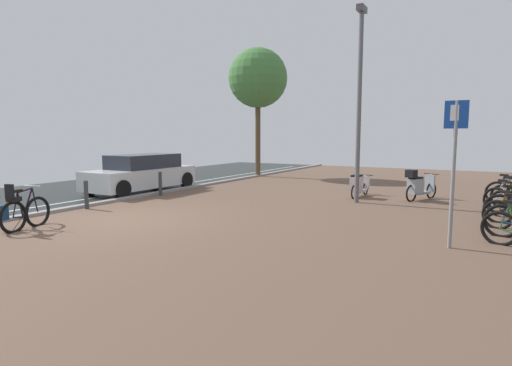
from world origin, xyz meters
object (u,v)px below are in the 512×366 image
bollard_far (160,184)px  bicycle_foreground (22,212)px  bollard_near (86,195)px  bicycle_rack_07 (510,194)px  scooter_mid (418,186)px  street_tree (258,79)px  parked_car_near (142,173)px  lamp_post (359,96)px  scooter_near (358,185)px  parking_sign (454,159)px  bicycle_rack_05 (508,201)px

bollard_far → bicycle_foreground: bearing=-80.3°
bollard_near → bollard_far: size_ratio=0.98×
bicycle_rack_07 → bollard_near: 12.44m
scooter_mid → street_tree: 10.35m
parked_car_near → lamp_post: size_ratio=0.73×
scooter_near → street_tree: 9.08m
bicycle_rack_07 → street_tree: bearing=160.2°
parking_sign → lamp_post: bearing=124.8°
scooter_mid → parking_sign: parking_sign is taller
scooter_near → parked_car_near: bearing=-161.3°
lamp_post → bicycle_foreground: bearing=-126.6°
scooter_mid → bollard_far: bearing=-157.4°
parking_sign → bicycle_foreground: bearing=-160.3°
parked_car_near → bicycle_foreground: bearing=-68.8°
street_tree → bollard_far: street_tree is taller
bicycle_rack_07 → bollard_near: (-10.50, -6.68, 0.05)m
scooter_near → lamp_post: (0.27, -1.16, 2.87)m
lamp_post → street_tree: size_ratio=0.92×
bicycle_rack_07 → parking_sign: bearing=-100.7°
bicycle_rack_05 → parking_sign: parking_sign is taller
lamp_post → bollard_far: (-6.37, -1.88, -2.86)m
scooter_near → parked_car_near: parked_car_near is taller
street_tree → bollard_near: street_tree is taller
bicycle_foreground → parked_car_near: 6.38m
bicycle_foreground → lamp_post: lamp_post is taller
lamp_post → bollard_near: 8.53m
parking_sign → bollard_near: size_ratio=3.34×
bicycle_rack_07 → scooter_mid: size_ratio=0.85×
scooter_mid → parked_car_near: bearing=-163.2°
scooter_near → bollard_near: bollard_near is taller
scooter_mid → street_tree: size_ratio=0.25×
bicycle_foreground → street_tree: bearing=95.7°
scooter_mid → bollard_far: scooter_mid is taller
bicycle_foreground → scooter_mid: bearing=51.2°
bollard_far → bicycle_rack_07: bearing=19.2°
scooter_mid → parked_car_near: (-9.34, -2.81, 0.20)m
scooter_near → parked_car_near: 7.89m
scooter_mid → bollard_far: size_ratio=1.95×
bicycle_rack_05 → bollard_near: bearing=-153.8°
scooter_near → scooter_mid: bearing=8.5°
scooter_near → bicycle_foreground: bearing=-121.4°
bicycle_rack_07 → street_tree: 12.41m
bicycle_rack_07 → bollard_far: 11.12m
bicycle_rack_07 → bollard_far: bearing=-160.8°
parking_sign → street_tree: street_tree is taller
bicycle_rack_05 → bollard_far: bearing=-168.6°
bicycle_rack_05 → bollard_near: 11.61m
scooter_mid → bollard_near: size_ratio=1.98×
parking_sign → street_tree: 14.31m
scooter_mid → bicycle_foreground: bearing=-128.8°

